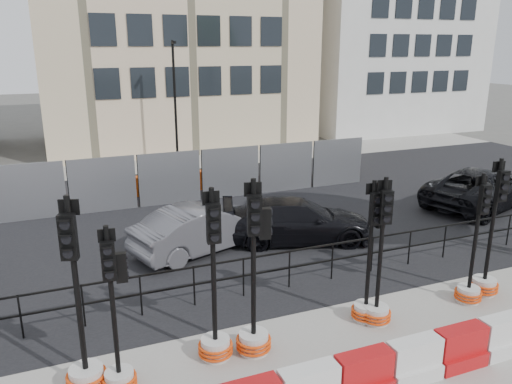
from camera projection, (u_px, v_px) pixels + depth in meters
name	position (u px, v px, depth m)	size (l,w,h in m)	color
ground	(312.00, 311.00, 11.27)	(120.00, 120.00, 0.00)	#51514C
road	(217.00, 216.00, 17.49)	(40.00, 14.00, 0.03)	black
sidewalk_far	(164.00, 162.00, 25.50)	(40.00, 4.00, 0.02)	gray
building_white	(382.00, 12.00, 34.67)	(12.00, 9.06, 16.00)	silver
kerb_railing	(289.00, 262.00, 12.14)	(18.00, 0.04, 1.00)	black
heras_fencing	(195.00, 179.00, 19.79)	(14.33, 1.72, 2.00)	gray
lamp_post_far	(175.00, 101.00, 23.86)	(0.12, 0.56, 6.00)	black
barrier_row	(389.00, 368.00, 8.68)	(14.65, 0.50, 0.80)	red
traffic_signal_a	(84.00, 353.00, 8.49)	(0.70, 0.70, 3.54)	white
traffic_signal_b	(118.00, 354.00, 8.48)	(0.60, 0.60, 3.05)	white
traffic_signal_c	(215.00, 326.00, 9.38)	(0.67, 0.67, 3.40)	white
traffic_signal_d	(254.00, 314.00, 9.51)	(0.69, 0.69, 3.52)	white
traffic_signal_e	(378.00, 295.00, 10.59)	(0.64, 0.64, 3.26)	white
traffic_signal_f	(368.00, 289.00, 10.68)	(0.62, 0.62, 3.17)	white
traffic_signal_g	(471.00, 277.00, 11.48)	(0.61, 0.61, 3.11)	white
traffic_signal_h	(487.00, 268.00, 11.84)	(0.66, 0.66, 3.35)	white
car_b	(202.00, 228.00, 14.41)	(4.43, 2.72, 1.38)	#55555B
car_c	(298.00, 221.00, 15.13)	(4.90, 3.16, 1.32)	black
car_d	(482.00, 188.00, 18.38)	(5.70, 3.85, 1.45)	black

